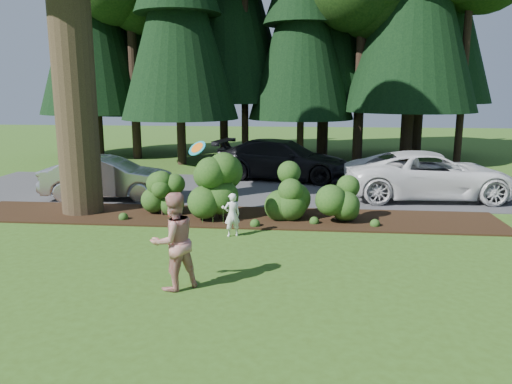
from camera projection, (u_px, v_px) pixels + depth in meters
ground at (207, 252)px, 11.86m from camera, size 80.00×80.00×0.00m
mulch_bed at (228, 217)px, 15.02m from camera, size 16.00×2.50×0.05m
driveway at (245, 189)px, 19.16m from camera, size 22.00×6.00×0.03m
shrub_row at (253, 193)px, 14.68m from camera, size 6.53×1.60×1.61m
lily_cluster at (213, 208)px, 14.12m from camera, size 0.69×0.09×0.57m
car_silver_wagon at (108, 178)px, 17.37m from camera, size 4.54×1.85×1.46m
car_white_suv at (431, 175)px, 17.41m from camera, size 6.06×3.07×1.64m
car_dark_suv at (283, 160)px, 21.10m from camera, size 6.11×3.51×1.67m
child at (232, 215)px, 13.02m from camera, size 0.50×0.42×1.16m
adult at (174, 241)px, 9.52m from camera, size 1.17×1.16×1.90m
frisbee at (197, 148)px, 12.75m from camera, size 0.57×0.42×0.49m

